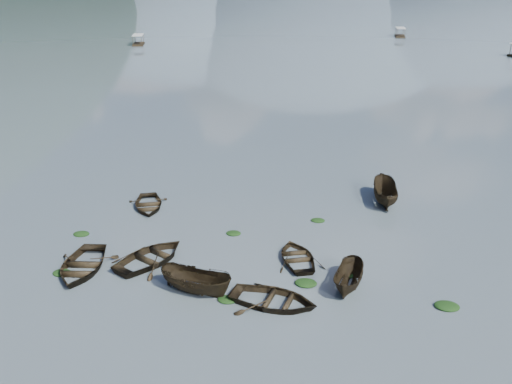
% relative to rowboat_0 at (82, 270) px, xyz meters
% --- Properties ---
extents(ground_plane, '(2400.00, 2400.00, 0.00)m').
position_rel_rowboat_0_xyz_m(ground_plane, '(8.71, -3.28, 0.00)').
color(ground_plane, '#49555B').
extents(rowboat_0, '(4.07, 5.30, 1.02)m').
position_rel_rowboat_0_xyz_m(rowboat_0, '(0.00, 0.00, 0.00)').
color(rowboat_0, black).
rests_on(rowboat_0, ground).
extents(rowboat_1, '(5.36, 5.90, 1.00)m').
position_rel_rowboat_0_xyz_m(rowboat_1, '(3.61, 1.64, 0.00)').
color(rowboat_1, black).
rests_on(rowboat_1, ground).
extents(rowboat_2, '(4.52, 2.63, 1.64)m').
position_rel_rowboat_0_xyz_m(rowboat_2, '(7.18, -1.20, 0.00)').
color(rowboat_2, black).
rests_on(rowboat_2, ground).
extents(rowboat_3, '(4.03, 4.72, 0.83)m').
position_rel_rowboat_0_xyz_m(rowboat_3, '(12.16, 3.30, 0.00)').
color(rowboat_3, black).
rests_on(rowboat_3, ground).
extents(rowboat_4, '(5.15, 4.08, 0.96)m').
position_rel_rowboat_0_xyz_m(rowboat_4, '(11.42, -1.66, 0.00)').
color(rowboat_4, black).
rests_on(rowboat_4, ground).
extents(rowboat_5, '(2.03, 3.96, 1.46)m').
position_rel_rowboat_0_xyz_m(rowboat_5, '(15.24, 0.68, 0.00)').
color(rowboat_5, black).
rests_on(rowboat_5, ground).
extents(rowboat_6, '(4.21, 4.90, 0.86)m').
position_rel_rowboat_0_xyz_m(rowboat_6, '(0.67, 9.31, 0.00)').
color(rowboat_6, black).
rests_on(rowboat_6, ground).
extents(rowboat_8, '(2.01, 4.62, 1.74)m').
position_rel_rowboat_0_xyz_m(rowboat_8, '(17.57, 13.20, 0.00)').
color(rowboat_8, black).
rests_on(rowboat_8, ground).
extents(weed_clump_0, '(1.07, 0.88, 0.23)m').
position_rel_rowboat_0_xyz_m(weed_clump_0, '(-0.95, -0.59, 0.00)').
color(weed_clump_0, black).
rests_on(weed_clump_0, ground).
extents(weed_clump_1, '(1.06, 0.85, 0.23)m').
position_rel_rowboat_0_xyz_m(weed_clump_1, '(8.99, -1.69, 0.00)').
color(weed_clump_1, black).
rests_on(weed_clump_1, ground).
extents(weed_clump_2, '(1.24, 0.99, 0.27)m').
position_rel_rowboat_0_xyz_m(weed_clump_2, '(12.90, 0.64, 0.00)').
color(weed_clump_2, black).
rests_on(weed_clump_2, ground).
extents(weed_clump_3, '(0.98, 0.83, 0.22)m').
position_rel_rowboat_0_xyz_m(weed_clump_3, '(15.12, 2.01, 0.00)').
color(weed_clump_3, black).
rests_on(weed_clump_3, ground).
extents(weed_clump_4, '(1.30, 1.03, 0.27)m').
position_rel_rowboat_0_xyz_m(weed_clump_4, '(20.29, -0.39, 0.00)').
color(weed_clump_4, black).
rests_on(weed_clump_4, ground).
extents(weed_clump_5, '(1.07, 0.86, 0.23)m').
position_rel_rowboat_0_xyz_m(weed_clump_5, '(-2.13, 4.32, 0.00)').
color(weed_clump_5, black).
rests_on(weed_clump_5, ground).
extents(weed_clump_6, '(0.99, 0.82, 0.21)m').
position_rel_rowboat_0_xyz_m(weed_clump_6, '(7.66, 6.13, 0.00)').
color(weed_clump_6, black).
rests_on(weed_clump_6, ground).
extents(weed_clump_7, '(0.96, 0.77, 0.21)m').
position_rel_rowboat_0_xyz_m(weed_clump_7, '(12.97, 9.07, 0.00)').
color(weed_clump_7, black).
rests_on(weed_clump_7, ground).
extents(pontoon_left, '(3.53, 5.71, 2.04)m').
position_rel_rowboat_0_xyz_m(pontoon_left, '(-31.51, 92.79, 0.00)').
color(pontoon_left, black).
rests_on(pontoon_left, ground).
extents(pontoon_centre, '(2.26, 5.21, 1.98)m').
position_rel_rowboat_0_xyz_m(pontoon_centre, '(24.89, 117.19, 0.00)').
color(pontoon_centre, black).
rests_on(pontoon_centre, ground).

